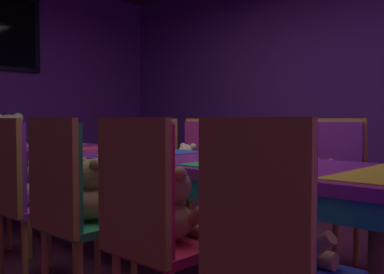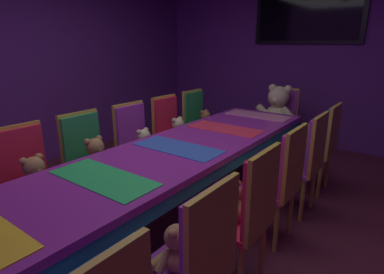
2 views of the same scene
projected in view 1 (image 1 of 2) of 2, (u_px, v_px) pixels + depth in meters
ground_plane at (153, 262)px, 2.96m from camera, size 7.90×7.90×0.00m
wall_right at (328, 81)px, 4.80m from camera, size 0.12×6.40×2.80m
banquet_table at (153, 166)px, 2.94m from camera, size 0.90×3.64×0.75m
chair_left_0 at (266, 240)px, 1.37m from camera, size 0.42×0.41×0.98m
teddy_left_0 at (290, 234)px, 1.48m from camera, size 0.25×0.32×0.30m
chair_left_1 at (148, 214)px, 1.74m from camera, size 0.42×0.41×0.98m
teddy_left_1 at (174, 209)px, 1.84m from camera, size 0.26×0.34×0.32m
chair_left_2 at (67, 197)px, 2.11m from camera, size 0.42×0.41×0.98m
teddy_left_2 at (93, 193)px, 2.22m from camera, size 0.27×0.34×0.33m
chair_left_3 at (17, 184)px, 2.53m from camera, size 0.42×0.41×0.98m
teddy_left_3 at (40, 185)px, 2.64m from camera, size 0.23×0.30×0.28m
chair_right_1 at (332, 175)px, 2.95m from camera, size 0.42×0.41×0.98m
teddy_right_1 at (322, 181)px, 2.85m from camera, size 0.21×0.28×0.26m
chair_right_2 at (258, 169)px, 3.34m from camera, size 0.42×0.41×0.98m
teddy_right_2 at (248, 173)px, 3.24m from camera, size 0.22×0.28×0.27m
chair_right_3 at (198, 163)px, 3.75m from camera, size 0.42×0.41×0.98m
teddy_right_3 at (186, 165)px, 3.64m from camera, size 0.26×0.34×0.32m
chair_right_4 at (156, 159)px, 4.15m from camera, size 0.42×0.41×0.98m
teddy_right_4 at (144, 161)px, 4.04m from camera, size 0.25×0.33×0.31m
chair_right_5 at (119, 156)px, 4.53m from camera, size 0.42×0.41×0.98m
teddy_right_5 at (108, 157)px, 4.43m from camera, size 0.25×0.33×0.31m
throne_chair at (3, 156)px, 4.55m from camera, size 0.41×0.42×0.98m
king_teddy_bear at (10, 146)px, 4.44m from camera, size 0.62×0.48×0.59m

